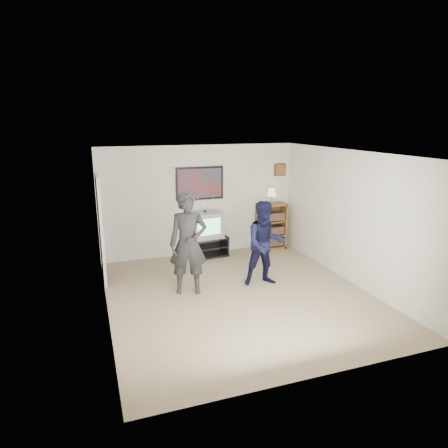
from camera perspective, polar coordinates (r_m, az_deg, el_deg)
room_shell at (r=7.12m, az=1.25°, el=0.18°), size 4.51×5.00×2.51m
media_stand at (r=9.14m, az=-2.42°, el=-3.22°), size 0.95×0.58×0.45m
crt_television at (r=8.99m, az=-2.69°, el=-0.08°), size 0.76×0.67×0.59m
bookshelf at (r=9.67m, az=6.75°, el=-0.30°), size 0.67×0.39×1.11m
table_lamp at (r=9.46m, az=6.79°, el=3.98°), size 0.24×0.24×0.38m
person_tall at (r=7.06m, az=-5.13°, el=-2.82°), size 0.76×0.59×1.83m
person_short at (r=7.46m, az=5.91°, el=-2.80°), size 0.86×0.71×1.60m
controller_left at (r=7.16m, az=-5.71°, el=0.07°), size 0.09×0.13×0.04m
controller_right at (r=7.57m, az=4.85°, el=-0.98°), size 0.07×0.12×0.03m
poster at (r=9.02m, az=-3.48°, el=5.82°), size 1.10×0.03×0.75m
air_vent at (r=8.86m, az=-6.97°, el=7.53°), size 0.28×0.02×0.14m
small_picture at (r=9.73m, az=8.00°, el=7.70°), size 0.30×0.03×0.30m
doorway at (r=7.97m, az=-17.28°, el=-0.77°), size 0.03×0.85×2.00m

